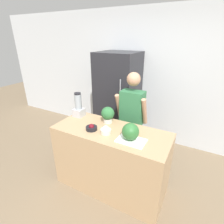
{
  "coord_description": "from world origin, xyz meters",
  "views": [
    {
      "loc": [
        0.97,
        -1.43,
        2.09
      ],
      "look_at": [
        0.0,
        0.36,
        1.2
      ],
      "focal_mm": 28.0,
      "sensor_mm": 36.0,
      "label": 1
    }
  ],
  "objects_px": {
    "person": "(132,120)",
    "potted_plant": "(108,114)",
    "blender": "(79,107)",
    "refrigerator": "(118,99)",
    "watermelon": "(130,132)",
    "bowl_cherries": "(91,128)",
    "bowl_cream": "(106,130)"
  },
  "relations": [
    {
      "from": "person",
      "to": "bowl_cherries",
      "type": "xyz_separation_m",
      "value": [
        -0.26,
        -0.76,
        0.15
      ]
    },
    {
      "from": "person",
      "to": "blender",
      "type": "distance_m",
      "value": 0.88
    },
    {
      "from": "refrigerator",
      "to": "blender",
      "type": "distance_m",
      "value": 1.11
    },
    {
      "from": "refrigerator",
      "to": "bowl_cherries",
      "type": "distance_m",
      "value": 1.39
    },
    {
      "from": "bowl_cherries",
      "to": "refrigerator",
      "type": "bearing_deg",
      "value": 102.11
    },
    {
      "from": "potted_plant",
      "to": "watermelon",
      "type": "bearing_deg",
      "value": -31.09
    },
    {
      "from": "person",
      "to": "bowl_cream",
      "type": "relative_size",
      "value": 11.93
    },
    {
      "from": "refrigerator",
      "to": "bowl_cream",
      "type": "relative_size",
      "value": 13.59
    },
    {
      "from": "watermelon",
      "to": "potted_plant",
      "type": "height_order",
      "value": "potted_plant"
    },
    {
      "from": "person",
      "to": "blender",
      "type": "height_order",
      "value": "person"
    },
    {
      "from": "blender",
      "to": "potted_plant",
      "type": "height_order",
      "value": "blender"
    },
    {
      "from": "blender",
      "to": "refrigerator",
      "type": "bearing_deg",
      "value": 83.49
    },
    {
      "from": "watermelon",
      "to": "blender",
      "type": "distance_m",
      "value": 1.0
    },
    {
      "from": "blender",
      "to": "watermelon",
      "type": "bearing_deg",
      "value": -15.07
    },
    {
      "from": "refrigerator",
      "to": "person",
      "type": "xyz_separation_m",
      "value": [
        0.55,
        -0.59,
        -0.09
      ]
    },
    {
      "from": "refrigerator",
      "to": "blender",
      "type": "relative_size",
      "value": 4.89
    },
    {
      "from": "person",
      "to": "potted_plant",
      "type": "bearing_deg",
      "value": -110.38
    },
    {
      "from": "watermelon",
      "to": "blender",
      "type": "bearing_deg",
      "value": 164.93
    },
    {
      "from": "refrigerator",
      "to": "blender",
      "type": "height_order",
      "value": "refrigerator"
    },
    {
      "from": "refrigerator",
      "to": "blender",
      "type": "bearing_deg",
      "value": -96.51
    },
    {
      "from": "watermelon",
      "to": "bowl_cream",
      "type": "distance_m",
      "value": 0.34
    },
    {
      "from": "person",
      "to": "potted_plant",
      "type": "xyz_separation_m",
      "value": [
        -0.18,
        -0.47,
        0.25
      ]
    },
    {
      "from": "person",
      "to": "potted_plant",
      "type": "height_order",
      "value": "person"
    },
    {
      "from": "blender",
      "to": "potted_plant",
      "type": "bearing_deg",
      "value": 2.36
    },
    {
      "from": "watermelon",
      "to": "bowl_cream",
      "type": "xyz_separation_m",
      "value": [
        -0.34,
        0.0,
        -0.07
      ]
    },
    {
      "from": "watermelon",
      "to": "person",
      "type": "bearing_deg",
      "value": 110.87
    },
    {
      "from": "blender",
      "to": "potted_plant",
      "type": "xyz_separation_m",
      "value": [
        0.5,
        0.02,
        -0.02
      ]
    },
    {
      "from": "refrigerator",
      "to": "bowl_cream",
      "type": "height_order",
      "value": "refrigerator"
    },
    {
      "from": "bowl_cherries",
      "to": "bowl_cream",
      "type": "relative_size",
      "value": 1.11
    },
    {
      "from": "bowl_cherries",
      "to": "potted_plant",
      "type": "height_order",
      "value": "potted_plant"
    },
    {
      "from": "bowl_cherries",
      "to": "blender",
      "type": "bearing_deg",
      "value": 147.12
    },
    {
      "from": "blender",
      "to": "potted_plant",
      "type": "relative_size",
      "value": 1.59
    }
  ]
}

